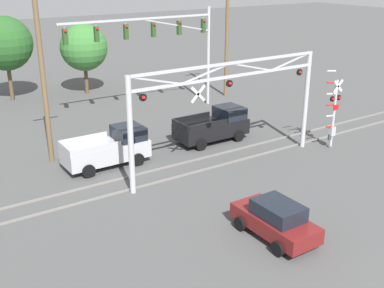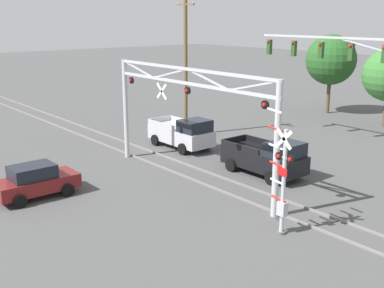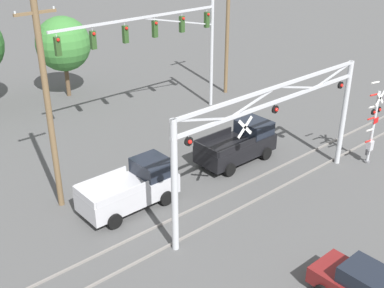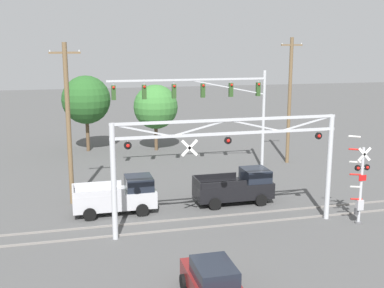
{
  "view_description": "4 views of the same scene",
  "coord_description": "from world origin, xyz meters",
  "px_view_note": "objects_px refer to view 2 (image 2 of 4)",
  "views": [
    {
      "loc": [
        -15.32,
        -5.37,
        10.61
      ],
      "look_at": [
        -2.3,
        14.31,
        1.8
      ],
      "focal_mm": 45.0,
      "sensor_mm": 36.0,
      "label": 1
    },
    {
      "loc": [
        18.45,
        -0.75,
        8.32
      ],
      "look_at": [
        1.56,
        13.21,
        2.5
      ],
      "focal_mm": 45.0,
      "sensor_mm": 36.0,
      "label": 2
    },
    {
      "loc": [
        -16.05,
        1.43,
        12.75
      ],
      "look_at": [
        -2.12,
        17.49,
        2.5
      ],
      "focal_mm": 45.0,
      "sensor_mm": 36.0,
      "label": 3
    },
    {
      "loc": [
        -7.75,
        -8.73,
        9.59
      ],
      "look_at": [
        -1.5,
        15.8,
        4.33
      ],
      "focal_mm": 45.0,
      "sensor_mm": 36.0,
      "label": 4
    }
  ],
  "objects_px": {
    "pickup_truck_following": "(183,133)",
    "utility_pole_left": "(186,66)",
    "crossing_signal_mast": "(282,185)",
    "background_tree_far_left_verge": "(331,60)",
    "sedan_waiting": "(35,181)",
    "crossing_gantry": "(187,107)",
    "pickup_truck_lead": "(267,158)",
    "traffic_signal_span": "(367,65)"
  },
  "relations": [
    {
      "from": "sedan_waiting",
      "to": "background_tree_far_left_verge",
      "type": "xyz_separation_m",
      "value": [
        -3.49,
        28.15,
        3.89
      ]
    },
    {
      "from": "pickup_truck_lead",
      "to": "utility_pole_left",
      "type": "relative_size",
      "value": 0.49
    },
    {
      "from": "pickup_truck_following",
      "to": "sedan_waiting",
      "type": "bearing_deg",
      "value": -77.26
    },
    {
      "from": "traffic_signal_span",
      "to": "utility_pole_left",
      "type": "xyz_separation_m",
      "value": [
        -10.85,
        -5.08,
        -0.54
      ]
    },
    {
      "from": "traffic_signal_span",
      "to": "utility_pole_left",
      "type": "height_order",
      "value": "utility_pole_left"
    },
    {
      "from": "sedan_waiting",
      "to": "utility_pole_left",
      "type": "xyz_separation_m",
      "value": [
        -5.06,
        13.22,
        4.21
      ]
    },
    {
      "from": "crossing_gantry",
      "to": "background_tree_far_left_verge",
      "type": "xyz_separation_m",
      "value": [
        -6.33,
        21.18,
        0.76
      ]
    },
    {
      "from": "pickup_truck_following",
      "to": "utility_pole_left",
      "type": "distance_m",
      "value": 5.33
    },
    {
      "from": "traffic_signal_span",
      "to": "pickup_truck_lead",
      "type": "distance_m",
      "value": 8.76
    },
    {
      "from": "crossing_signal_mast",
      "to": "pickup_truck_lead",
      "type": "relative_size",
      "value": 1.05
    },
    {
      "from": "crossing_gantry",
      "to": "traffic_signal_span",
      "type": "xyz_separation_m",
      "value": [
        2.95,
        11.32,
        1.62
      ]
    },
    {
      "from": "crossing_signal_mast",
      "to": "pickup_truck_lead",
      "type": "height_order",
      "value": "crossing_signal_mast"
    },
    {
      "from": "traffic_signal_span",
      "to": "utility_pole_left",
      "type": "distance_m",
      "value": 12.0
    },
    {
      "from": "pickup_truck_following",
      "to": "sedan_waiting",
      "type": "xyz_separation_m",
      "value": [
        2.46,
        -10.88,
        -0.18
      ]
    },
    {
      "from": "crossing_gantry",
      "to": "pickup_truck_lead",
      "type": "bearing_deg",
      "value": 63.64
    },
    {
      "from": "crossing_signal_mast",
      "to": "traffic_signal_span",
      "type": "bearing_deg",
      "value": 108.71
    },
    {
      "from": "sedan_waiting",
      "to": "background_tree_far_left_verge",
      "type": "bearing_deg",
      "value": 97.07
    },
    {
      "from": "utility_pole_left",
      "to": "background_tree_far_left_verge",
      "type": "distance_m",
      "value": 15.02
    },
    {
      "from": "traffic_signal_span",
      "to": "pickup_truck_following",
      "type": "relative_size",
      "value": 2.55
    },
    {
      "from": "pickup_truck_following",
      "to": "pickup_truck_lead",
      "type": "bearing_deg",
      "value": 0.01
    },
    {
      "from": "utility_pole_left",
      "to": "sedan_waiting",
      "type": "bearing_deg",
      "value": -69.06
    },
    {
      "from": "traffic_signal_span",
      "to": "crossing_signal_mast",
      "type": "bearing_deg",
      "value": -71.29
    },
    {
      "from": "crossing_gantry",
      "to": "traffic_signal_span",
      "type": "relative_size",
      "value": 1.0
    },
    {
      "from": "crossing_gantry",
      "to": "pickup_truck_following",
      "type": "relative_size",
      "value": 2.55
    },
    {
      "from": "utility_pole_left",
      "to": "crossing_signal_mast",
      "type": "bearing_deg",
      "value": -25.99
    },
    {
      "from": "pickup_truck_lead",
      "to": "pickup_truck_following",
      "type": "xyz_separation_m",
      "value": [
        -7.24,
        -0.0,
        -0.0
      ]
    },
    {
      "from": "crossing_signal_mast",
      "to": "background_tree_far_left_verge",
      "type": "bearing_deg",
      "value": 121.2
    },
    {
      "from": "pickup_truck_lead",
      "to": "crossing_signal_mast",
      "type": "bearing_deg",
      "value": -43.8
    },
    {
      "from": "background_tree_far_left_verge",
      "to": "sedan_waiting",
      "type": "bearing_deg",
      "value": -82.93
    },
    {
      "from": "crossing_signal_mast",
      "to": "background_tree_far_left_verge",
      "type": "relative_size",
      "value": 0.72
    },
    {
      "from": "sedan_waiting",
      "to": "traffic_signal_span",
      "type": "bearing_deg",
      "value": 72.42
    },
    {
      "from": "traffic_signal_span",
      "to": "sedan_waiting",
      "type": "distance_m",
      "value": 19.77
    },
    {
      "from": "traffic_signal_span",
      "to": "crossing_gantry",
      "type": "bearing_deg",
      "value": -104.63
    },
    {
      "from": "pickup_truck_lead",
      "to": "background_tree_far_left_verge",
      "type": "distance_m",
      "value": 19.51
    },
    {
      "from": "crossing_gantry",
      "to": "utility_pole_left",
      "type": "height_order",
      "value": "utility_pole_left"
    },
    {
      "from": "crossing_gantry",
      "to": "sedan_waiting",
      "type": "xyz_separation_m",
      "value": [
        -2.84,
        -6.97,
        -3.13
      ]
    },
    {
      "from": "sedan_waiting",
      "to": "crossing_gantry",
      "type": "bearing_deg",
      "value": 67.82
    },
    {
      "from": "traffic_signal_span",
      "to": "pickup_truck_lead",
      "type": "bearing_deg",
      "value": -97.81
    },
    {
      "from": "pickup_truck_following",
      "to": "utility_pole_left",
      "type": "height_order",
      "value": "utility_pole_left"
    },
    {
      "from": "pickup_truck_following",
      "to": "background_tree_far_left_verge",
      "type": "relative_size",
      "value": 0.69
    },
    {
      "from": "crossing_gantry",
      "to": "background_tree_far_left_verge",
      "type": "height_order",
      "value": "background_tree_far_left_verge"
    },
    {
      "from": "sedan_waiting",
      "to": "utility_pole_left",
      "type": "bearing_deg",
      "value": 110.94
    }
  ]
}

